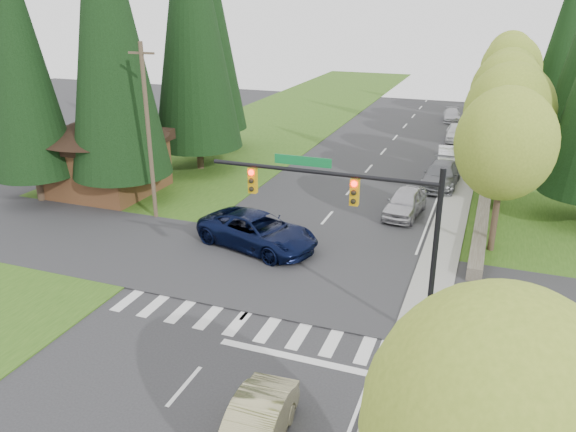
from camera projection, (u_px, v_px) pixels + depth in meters
The scene contains 30 objects.
ground at pixel (199, 369), 19.61m from camera, with size 120.00×120.00×0.00m, color #28282B.
grass_east at pixel (562, 219), 32.82m from camera, with size 14.00×110.00×0.06m, color #2D4F15.
grass_west at pixel (176, 174), 41.32m from camera, with size 14.00×110.00×0.06m, color #2D4F15.
cross_street at pixel (281, 272), 26.60m from camera, with size 120.00×8.00×0.10m, color #28282B.
sidewalk_east at pixel (457, 196), 36.55m from camera, with size 1.80×80.00×0.13m, color gray.
curb_east at pixel (444, 195), 36.83m from camera, with size 0.20×80.00×0.13m, color gray.
stone_wall_north at pixel (490, 163), 42.88m from camera, with size 0.70×40.00×0.70m, color #4C4438.
traffic_signal at pixel (358, 209), 20.31m from camera, with size 8.70×0.37×6.80m.
brown_building at pixel (105, 146), 36.48m from camera, with size 8.40×8.40×5.40m.
utility_pole at pixel (148, 132), 31.34m from camera, with size 1.60×0.24×10.00m.
decid_tree_0 at pixel (505, 144), 26.81m from camera, with size 4.80×4.80×8.37m.
decid_tree_1 at pixel (509, 114), 32.82m from camera, with size 5.20×5.20×8.80m.
decid_tree_2 at pixel (507, 94), 38.95m from camera, with size 5.00×5.00×8.82m.
decid_tree_3 at pixel (508, 84), 45.13m from camera, with size 5.00×5.00×8.55m.
decid_tree_4 at pixel (511, 70), 51.07m from camera, with size 5.40×5.40×9.18m.
decid_tree_5 at pixel (508, 67), 57.44m from camera, with size 4.80×4.80×8.30m.
decid_tree_6 at pixel (510, 58), 63.40m from camera, with size 5.20×5.20×8.86m.
conifer_w_a at pixel (107, 23), 32.19m from camera, with size 6.12×6.12×19.80m.
conifer_w_b at pixel (110, 36), 37.02m from camera, with size 5.44×5.44×17.80m.
conifer_w_c at pixel (192, 11), 38.67m from camera, with size 6.46×6.46×20.80m.
conifer_w_d at pixel (17, 50), 32.62m from camera, with size 5.10×5.10×16.80m.
conifer_w_e at pixel (208, 23), 44.92m from camera, with size 5.78×5.78×18.80m.
conifer_e_c at pixel (568, 30), 53.61m from camera, with size 5.10×5.10×16.80m.
sedan_champagne at pixel (254, 429), 15.88m from camera, with size 1.50×4.30×1.42m, color tan.
suv_navy at pixel (258, 231), 28.90m from camera, with size 3.00×6.52×1.81m, color black.
parked_car_a at pixel (405, 202), 33.33m from camera, with size 1.88×4.68×1.59m, color #B6B5BA.
parked_car_b at pixel (441, 175), 38.46m from camera, with size 2.22×5.46×1.58m, color slate.
parked_car_c at pixel (449, 158), 42.84m from camera, with size 1.61×4.62×1.52m, color silver.
parked_car_d at pixel (456, 132), 50.99m from camera, with size 1.80×4.47×1.52m, color white.
parked_car_e at pixel (452, 115), 59.27m from camera, with size 1.71×4.20×1.22m, color #B0AFB4.
Camera 1 is at (8.65, -14.23, 12.08)m, focal length 35.00 mm.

